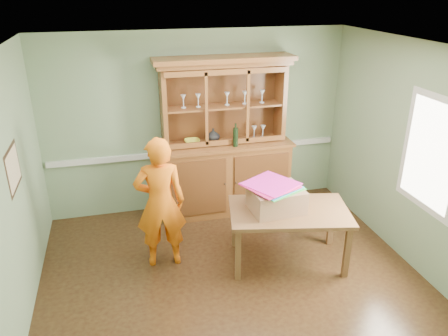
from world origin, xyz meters
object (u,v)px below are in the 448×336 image
object	(u,v)px
china_hutch	(225,160)
cardboard_box	(276,199)
person	(160,203)
dining_table	(289,216)

from	to	relation	value
china_hutch	cardboard_box	bearing A→B (deg)	-80.17
cardboard_box	person	world-z (taller)	person
cardboard_box	dining_table	bearing A→B (deg)	-16.47
china_hutch	person	xyz separation A→B (m)	(-1.11, -1.20, 0.02)
dining_table	cardboard_box	size ratio (longest dim) A/B	2.61
dining_table	cardboard_box	world-z (taller)	cardboard_box
dining_table	china_hutch	bearing A→B (deg)	117.52
dining_table	cardboard_box	xyz separation A→B (m)	(-0.16, 0.05, 0.23)
china_hutch	person	distance (m)	1.63
china_hutch	dining_table	bearing A→B (deg)	-74.80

